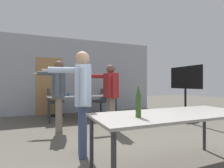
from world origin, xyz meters
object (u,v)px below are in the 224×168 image
object	(u,v)px
beer_bottle	(138,102)
person_left_plaid	(82,93)
office_chair_far_right	(54,103)
person_near_casual	(58,89)
tv_screen	(185,87)
person_center_tall	(110,90)
office_chair_side_rolled	(102,102)
drink_cup	(68,94)

from	to	relation	value
beer_bottle	person_left_plaid	bearing A→B (deg)	113.58
office_chair_far_right	person_left_plaid	bearing A→B (deg)	-0.45
person_near_casual	office_chair_far_right	distance (m)	2.13
person_near_casual	tv_screen	bearing A→B (deg)	-81.74
person_left_plaid	person_center_tall	bearing A→B (deg)	-27.86
person_center_tall	person_near_casual	distance (m)	1.23
tv_screen	person_center_tall	distance (m)	2.33
person_near_casual	office_chair_side_rolled	distance (m)	2.73
person_center_tall	drink_cup	world-z (taller)	person_center_tall
person_near_casual	office_chair_side_rolled	world-z (taller)	person_near_casual
beer_bottle	drink_cup	xyz separation A→B (m)	(-0.22, 3.78, -0.13)
tv_screen	person_center_tall	world-z (taller)	tv_screen
person_center_tall	office_chair_far_right	xyz separation A→B (m)	(-1.16, 2.30, -0.49)
tv_screen	office_chair_side_rolled	xyz separation A→B (m)	(-1.76, 2.34, -0.59)
tv_screen	person_near_casual	size ratio (longest dim) A/B	0.98
tv_screen	office_chair_side_rolled	distance (m)	2.99
office_chair_far_right	beer_bottle	bearing A→B (deg)	4.26
tv_screen	beer_bottle	bearing A→B (deg)	-52.70
person_near_casual	beer_bottle	world-z (taller)	person_near_casual
person_near_casual	beer_bottle	bearing A→B (deg)	-152.54
office_chair_side_rolled	drink_cup	xyz separation A→B (m)	(-1.37, -0.77, 0.36)
person_center_tall	office_chair_far_right	world-z (taller)	person_center_tall
person_center_tall	beer_bottle	bearing A→B (deg)	168.42
office_chair_side_rolled	office_chair_far_right	bearing A→B (deg)	58.62
office_chair_side_rolled	beer_bottle	distance (m)	4.72
tv_screen	person_left_plaid	bearing A→B (deg)	-69.52
person_left_plaid	beer_bottle	size ratio (longest dim) A/B	4.35
person_left_plaid	beer_bottle	world-z (taller)	person_left_plaid
person_center_tall	tv_screen	bearing A→B (deg)	-89.93
tv_screen	office_chair_far_right	xyz separation A→B (m)	(-3.49, 2.40, -0.57)
office_chair_side_rolled	person_center_tall	bearing A→B (deg)	136.56
drink_cup	office_chair_far_right	bearing A→B (deg)	113.23
person_near_casual	drink_cup	bearing A→B (deg)	-4.27
office_chair_side_rolled	beer_bottle	size ratio (longest dim) A/B	2.49
office_chair_side_rolled	drink_cup	size ratio (longest dim) A/B	9.75
person_center_tall	office_chair_side_rolled	bearing A→B (deg)	-11.58
beer_bottle	tv_screen	bearing A→B (deg)	37.30
person_center_tall	person_near_casual	size ratio (longest dim) A/B	0.96
person_center_tall	person_near_casual	world-z (taller)	person_near_casual
person_center_tall	person_near_casual	xyz separation A→B (m)	(-1.20, 0.24, 0.05)
person_center_tall	drink_cup	distance (m)	1.68
person_left_plaid	office_chair_side_rolled	world-z (taller)	person_left_plaid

